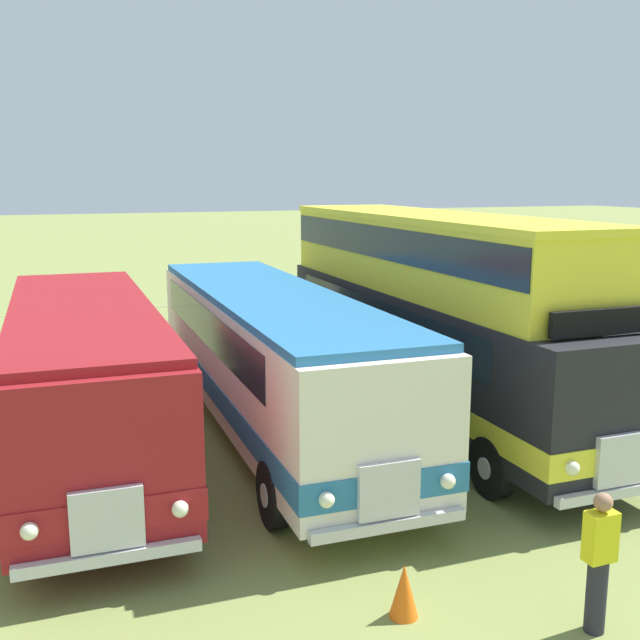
{
  "coord_description": "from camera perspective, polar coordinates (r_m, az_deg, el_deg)",
  "views": [
    {
      "loc": [
        1.09,
        -14.28,
        5.26
      ],
      "look_at": [
        6.9,
        0.86,
        2.16
      ],
      "focal_mm": 42.03,
      "sensor_mm": 36.0,
      "label": 1
    }
  ],
  "objects": [
    {
      "name": "marshal_person",
      "position": [
        9.66,
        20.45,
        -16.84
      ],
      "size": [
        0.36,
        0.24,
        1.73
      ],
      "color": "#23232D",
      "rests_on": "ground"
    },
    {
      "name": "bus_sixth_in_row",
      "position": [
        16.52,
        8.6,
        1.0
      ],
      "size": [
        2.7,
        11.57,
        4.49
      ],
      "color": "black",
      "rests_on": "ground"
    },
    {
      "name": "cone_near_end",
      "position": [
        9.69,
        6.42,
        -19.78
      ],
      "size": [
        0.36,
        0.36,
        0.68
      ],
      "primitive_type": "cone",
      "color": "orange",
      "rests_on": "ground"
    },
    {
      "name": "bus_fifth_in_row",
      "position": [
        15.41,
        -3.82,
        -2.34
      ],
      "size": [
        2.81,
        11.64,
        2.99
      ],
      "color": "silver",
      "rests_on": "ground"
    },
    {
      "name": "bus_fourth_in_row",
      "position": [
        14.49,
        -17.46,
        -3.7
      ],
      "size": [
        2.77,
        10.14,
        2.99
      ],
      "color": "maroon",
      "rests_on": "ground"
    },
    {
      "name": "rope_fence_line",
      "position": [
        25.79,
        -23.07,
        -0.31
      ],
      "size": [
        24.41,
        0.08,
        1.05
      ],
      "color": "#8C704C",
      "rests_on": "ground"
    }
  ]
}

